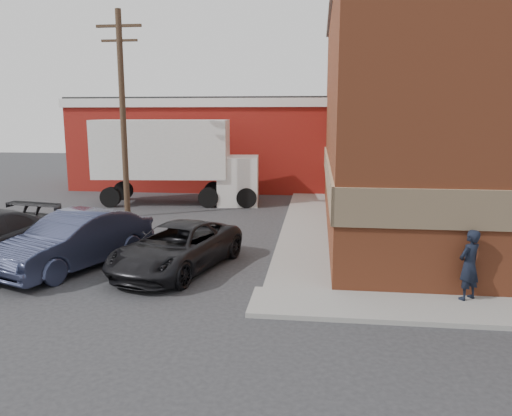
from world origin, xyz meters
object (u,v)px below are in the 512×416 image
(man, at_px, (469,265))
(brick_building, at_px, (506,112))
(suv_a, at_px, (177,247))
(box_truck, at_px, (179,156))
(sedan, at_px, (75,240))
(utility_pole, at_px, (123,111))
(warehouse, at_px, (210,142))

(man, bearing_deg, brick_building, -150.26)
(man, relative_size, suv_a, 0.35)
(man, distance_m, box_truck, 16.84)
(brick_building, height_order, sedan, brick_building)
(utility_pole, height_order, man, utility_pole)
(brick_building, xyz_separation_m, box_truck, (-14.53, 3.59, -2.20))
(utility_pole, relative_size, sedan, 1.76)
(suv_a, bearing_deg, warehouse, 114.87)
(man, bearing_deg, utility_pole, -75.31)
(warehouse, height_order, suv_a, warehouse)
(brick_building, distance_m, box_truck, 15.13)
(utility_pole, xyz_separation_m, box_truck, (1.47, 3.58, -2.26))
(brick_building, distance_m, man, 10.63)
(sedan, bearing_deg, man, 12.94)
(brick_building, height_order, man, brick_building)
(sedan, height_order, box_truck, box_truck)
(warehouse, distance_m, man, 23.00)
(utility_pole, relative_size, suv_a, 1.81)
(brick_building, distance_m, utility_pole, 16.00)
(sedan, relative_size, suv_a, 1.03)
(suv_a, bearing_deg, sedan, -161.60)
(brick_building, height_order, box_truck, brick_building)
(utility_pole, bearing_deg, sedan, -79.86)
(sedan, bearing_deg, brick_building, 48.95)
(brick_building, bearing_deg, utility_pole, 179.98)
(warehouse, height_order, utility_pole, utility_pole)
(brick_building, distance_m, suv_a, 14.31)
(man, relative_size, sedan, 0.34)
(warehouse, height_order, sedan, warehouse)
(brick_building, height_order, utility_pole, brick_building)
(utility_pole, bearing_deg, man, -37.03)
(utility_pole, xyz_separation_m, man, (12.26, -9.25, -3.75))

